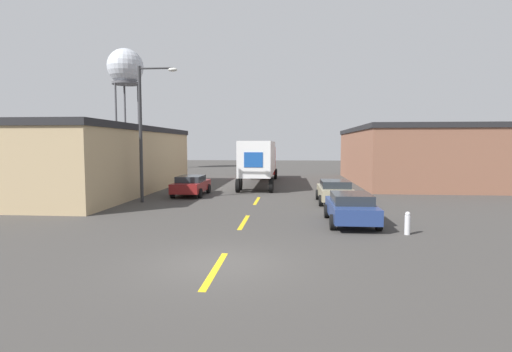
# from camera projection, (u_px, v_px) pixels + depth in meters

# --- Properties ---
(ground_plane) EXTENTS (160.00, 160.00, 0.00)m
(ground_plane) POSITION_uv_depth(u_px,v_px,m) (219.00, 264.00, 11.82)
(ground_plane) COLOR #3D3A38
(road_centerline) EXTENTS (0.20, 17.41, 0.01)m
(road_centerline) POSITION_uv_depth(u_px,v_px,m) (244.00, 222.00, 18.18)
(road_centerline) COLOR gold
(road_centerline) RESTS_ON ground_plane
(warehouse_left) EXTENTS (10.56, 19.64, 4.87)m
(warehouse_left) POSITION_uv_depth(u_px,v_px,m) (85.00, 159.00, 29.55)
(warehouse_left) COLOR tan
(warehouse_left) RESTS_ON ground_plane
(warehouse_right) EXTENTS (12.26, 18.40, 5.12)m
(warehouse_right) POSITION_uv_depth(u_px,v_px,m) (419.00, 155.00, 36.83)
(warehouse_right) COLOR brown
(warehouse_right) RESTS_ON ground_plane
(semi_truck) EXTENTS (2.85, 14.94, 3.81)m
(semi_truck) POSITION_uv_depth(u_px,v_px,m) (260.00, 159.00, 35.79)
(semi_truck) COLOR #B21919
(semi_truck) RESTS_ON ground_plane
(parked_car_right_mid) EXTENTS (2.09, 4.46, 1.38)m
(parked_car_right_mid) POSITION_uv_depth(u_px,v_px,m) (335.00, 191.00, 24.15)
(parked_car_right_mid) COLOR tan
(parked_car_right_mid) RESTS_ON ground_plane
(parked_car_right_near) EXTENTS (2.09, 4.46, 1.38)m
(parked_car_right_near) POSITION_uv_depth(u_px,v_px,m) (351.00, 207.00, 17.72)
(parked_car_right_near) COLOR navy
(parked_car_right_near) RESTS_ON ground_plane
(parked_car_left_far) EXTENTS (2.09, 4.46, 1.38)m
(parked_car_left_far) POSITION_uv_depth(u_px,v_px,m) (191.00, 185.00, 27.77)
(parked_car_left_far) COLOR maroon
(parked_car_left_far) RESTS_ON ground_plane
(water_tower) EXTENTS (5.02, 5.02, 17.05)m
(water_tower) POSITION_uv_depth(u_px,v_px,m) (125.00, 69.00, 56.24)
(water_tower) COLOR #47474C
(water_tower) RESTS_ON ground_plane
(street_lamp) EXTENTS (2.43, 0.32, 8.24)m
(street_lamp) POSITION_uv_depth(u_px,v_px,m) (145.00, 124.00, 24.16)
(street_lamp) COLOR #2D2D30
(street_lamp) RESTS_ON ground_plane
(fire_hydrant) EXTENTS (0.22, 0.22, 0.91)m
(fire_hydrant) POSITION_uv_depth(u_px,v_px,m) (407.00, 223.00, 15.61)
(fire_hydrant) COLOR silver
(fire_hydrant) RESTS_ON ground_plane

